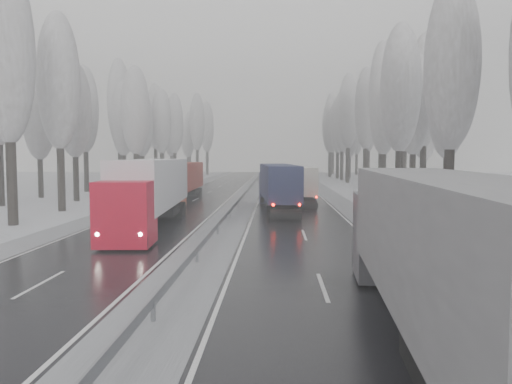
# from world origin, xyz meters

# --- Properties ---
(ground) EXTENTS (260.00, 260.00, 0.00)m
(ground) POSITION_xyz_m (0.00, 0.00, 0.00)
(ground) COLOR silver
(ground) RESTS_ON ground
(carriageway_right) EXTENTS (7.50, 200.00, 0.03)m
(carriageway_right) POSITION_xyz_m (5.25, 30.00, 0.01)
(carriageway_right) COLOR black
(carriageway_right) RESTS_ON ground
(carriageway_left) EXTENTS (7.50, 200.00, 0.03)m
(carriageway_left) POSITION_xyz_m (-5.25, 30.00, 0.01)
(carriageway_left) COLOR black
(carriageway_left) RESTS_ON ground
(median_slush) EXTENTS (3.00, 200.00, 0.04)m
(median_slush) POSITION_xyz_m (0.00, 30.00, 0.02)
(median_slush) COLOR #989A9F
(median_slush) RESTS_ON ground
(shoulder_right) EXTENTS (2.40, 200.00, 0.04)m
(shoulder_right) POSITION_xyz_m (10.20, 30.00, 0.02)
(shoulder_right) COLOR #989A9F
(shoulder_right) RESTS_ON ground
(shoulder_left) EXTENTS (2.40, 200.00, 0.04)m
(shoulder_left) POSITION_xyz_m (-10.20, 30.00, 0.02)
(shoulder_left) COLOR #989A9F
(shoulder_left) RESTS_ON ground
(median_guardrail) EXTENTS (0.12, 200.00, 0.76)m
(median_guardrail) POSITION_xyz_m (0.00, 29.99, 0.60)
(median_guardrail) COLOR slate
(median_guardrail) RESTS_ON ground
(tree_16) EXTENTS (3.60, 3.60, 16.53)m
(tree_16) POSITION_xyz_m (15.04, 15.67, 10.67)
(tree_16) COLOR black
(tree_16) RESTS_ON ground
(tree_18) EXTENTS (3.60, 3.60, 16.58)m
(tree_18) POSITION_xyz_m (14.51, 27.03, 10.70)
(tree_18) COLOR black
(tree_18) RESTS_ON ground
(tree_19) EXTENTS (3.60, 3.60, 14.57)m
(tree_19) POSITION_xyz_m (20.02, 31.03, 9.42)
(tree_19) COLOR black
(tree_19) RESTS_ON ground
(tree_20) EXTENTS (3.60, 3.60, 15.71)m
(tree_20) POSITION_xyz_m (17.90, 35.17, 10.14)
(tree_20) COLOR black
(tree_20) RESTS_ON ground
(tree_21) EXTENTS (3.60, 3.60, 18.62)m
(tree_21) POSITION_xyz_m (20.12, 39.17, 12.00)
(tree_21) COLOR black
(tree_21) RESTS_ON ground
(tree_22) EXTENTS (3.60, 3.60, 15.86)m
(tree_22) POSITION_xyz_m (17.02, 45.60, 10.24)
(tree_22) COLOR black
(tree_22) RESTS_ON ground
(tree_23) EXTENTS (3.60, 3.60, 13.55)m
(tree_23) POSITION_xyz_m (23.31, 49.60, 8.77)
(tree_23) COLOR black
(tree_23) RESTS_ON ground
(tree_24) EXTENTS (3.60, 3.60, 20.49)m
(tree_24) POSITION_xyz_m (17.90, 51.02, 13.19)
(tree_24) COLOR black
(tree_24) RESTS_ON ground
(tree_25) EXTENTS (3.60, 3.60, 19.44)m
(tree_25) POSITION_xyz_m (24.81, 55.02, 12.52)
(tree_25) COLOR black
(tree_25) RESTS_ON ground
(tree_26) EXTENTS (3.60, 3.60, 18.78)m
(tree_26) POSITION_xyz_m (17.56, 61.27, 12.10)
(tree_26) COLOR black
(tree_26) RESTS_ON ground
(tree_27) EXTENTS (3.60, 3.60, 17.62)m
(tree_27) POSITION_xyz_m (24.72, 65.27, 11.36)
(tree_27) COLOR black
(tree_27) RESTS_ON ground
(tree_28) EXTENTS (3.60, 3.60, 19.62)m
(tree_28) POSITION_xyz_m (16.34, 71.95, 12.64)
(tree_28) COLOR black
(tree_28) RESTS_ON ground
(tree_29) EXTENTS (3.60, 3.60, 18.11)m
(tree_29) POSITION_xyz_m (23.71, 75.95, 11.67)
(tree_29) COLOR black
(tree_29) RESTS_ON ground
(tree_30) EXTENTS (3.60, 3.60, 17.86)m
(tree_30) POSITION_xyz_m (16.56, 81.70, 11.52)
(tree_30) COLOR black
(tree_30) RESTS_ON ground
(tree_31) EXTENTS (3.60, 3.60, 18.58)m
(tree_31) POSITION_xyz_m (22.48, 85.70, 11.97)
(tree_31) COLOR black
(tree_31) RESTS_ON ground
(tree_32) EXTENTS (3.60, 3.60, 17.33)m
(tree_32) POSITION_xyz_m (16.63, 89.21, 11.18)
(tree_32) COLOR black
(tree_32) RESTS_ON ground
(tree_33) EXTENTS (3.60, 3.60, 14.33)m
(tree_33) POSITION_xyz_m (19.77, 93.21, 9.26)
(tree_33) COLOR black
(tree_33) RESTS_ON ground
(tree_34) EXTENTS (3.60, 3.60, 17.63)m
(tree_34) POSITION_xyz_m (15.73, 96.32, 11.37)
(tree_34) COLOR black
(tree_34) RESTS_ON ground
(tree_35) EXTENTS (3.60, 3.60, 18.25)m
(tree_35) POSITION_xyz_m (24.94, 100.32, 11.77)
(tree_35) COLOR black
(tree_35) RESTS_ON ground
(tree_36) EXTENTS (3.60, 3.60, 20.23)m
(tree_36) POSITION_xyz_m (17.04, 106.16, 13.02)
(tree_36) COLOR black
(tree_36) RESTS_ON ground
(tree_37) EXTENTS (3.60, 3.60, 16.37)m
(tree_37) POSITION_xyz_m (24.02, 110.16, 10.56)
(tree_37) COLOR black
(tree_37) RESTS_ON ground
(tree_38) EXTENTS (3.60, 3.60, 17.97)m
(tree_38) POSITION_xyz_m (18.73, 116.73, 11.59)
(tree_38) COLOR black
(tree_38) RESTS_ON ground
(tree_39) EXTENTS (3.60, 3.60, 16.19)m
(tree_39) POSITION_xyz_m (21.55, 120.73, 10.45)
(tree_39) COLOR black
(tree_39) RESTS_ON ground
(tree_56) EXTENTS (3.60, 3.60, 18.12)m
(tree_56) POSITION_xyz_m (-14.71, 15.70, 11.68)
(tree_56) COLOR black
(tree_56) RESTS_ON ground
(tree_58) EXTENTS (3.60, 3.60, 17.21)m
(tree_58) POSITION_xyz_m (-15.13, 24.57, 11.10)
(tree_58) COLOR black
(tree_58) RESTS_ON ground
(tree_60) EXTENTS (3.60, 3.60, 14.84)m
(tree_60) POSITION_xyz_m (-17.75, 34.20, 9.59)
(tree_60) COLOR black
(tree_60) RESTS_ON ground
(tree_61) EXTENTS (3.60, 3.60, 13.95)m
(tree_61) POSITION_xyz_m (-23.52, 38.20, 9.02)
(tree_61) COLOR black
(tree_61) RESTS_ON ground
(tree_62) EXTENTS (3.60, 3.60, 16.04)m
(tree_62) POSITION_xyz_m (-13.94, 43.73, 10.36)
(tree_62) COLOR black
(tree_62) RESTS_ON ground
(tree_63) EXTENTS (3.60, 3.60, 16.88)m
(tree_63) POSITION_xyz_m (-21.85, 47.73, 10.89)
(tree_63) COLOR black
(tree_63) RESTS_ON ground
(tree_64) EXTENTS (3.60, 3.60, 15.42)m
(tree_64) POSITION_xyz_m (-18.26, 52.71, 9.96)
(tree_64) COLOR black
(tree_64) RESTS_ON ground
(tree_65) EXTENTS (3.60, 3.60, 19.48)m
(tree_65) POSITION_xyz_m (-20.05, 56.71, 12.55)
(tree_65) COLOR black
(tree_65) RESTS_ON ground
(tree_66) EXTENTS (3.60, 3.60, 15.23)m
(tree_66) POSITION_xyz_m (-18.16, 62.35, 9.84)
(tree_66) COLOR black
(tree_66) RESTS_ON ground
(tree_67) EXTENTS (3.60, 3.60, 17.09)m
(tree_67) POSITION_xyz_m (-19.54, 66.35, 11.03)
(tree_67) COLOR black
(tree_67) RESTS_ON ground
(tree_68) EXTENTS (3.60, 3.60, 16.65)m
(tree_68) POSITION_xyz_m (-16.58, 69.11, 10.75)
(tree_68) COLOR black
(tree_68) RESTS_ON ground
(tree_69) EXTENTS (3.60, 3.60, 19.35)m
(tree_69) POSITION_xyz_m (-21.42, 73.11, 12.46)
(tree_69) COLOR black
(tree_69) RESTS_ON ground
(tree_70) EXTENTS (3.60, 3.60, 17.09)m
(tree_70) POSITION_xyz_m (-16.33, 79.19, 11.03)
(tree_70) COLOR black
(tree_70) RESTS_ON ground
(tree_71) EXTENTS (3.60, 3.60, 19.61)m
(tree_71) POSITION_xyz_m (-21.09, 83.19, 12.63)
(tree_71) COLOR black
(tree_71) RESTS_ON ground
(tree_72) EXTENTS (3.60, 3.60, 15.11)m
(tree_72) POSITION_xyz_m (-18.93, 88.54, 9.76)
(tree_72) COLOR black
(tree_72) RESTS_ON ground
(tree_73) EXTENTS (3.60, 3.60, 17.22)m
(tree_73) POSITION_xyz_m (-21.82, 92.54, 11.11)
(tree_73) COLOR black
(tree_73) RESTS_ON ground
(tree_74) EXTENTS (3.60, 3.60, 19.68)m
(tree_74) POSITION_xyz_m (-15.07, 99.33, 12.67)
(tree_74) COLOR black
(tree_74) RESTS_ON ground
(tree_75) EXTENTS (3.60, 3.60, 18.60)m
(tree_75) POSITION_xyz_m (-24.20, 103.33, 11.99)
(tree_75) COLOR black
(tree_75) RESTS_ON ground
(tree_76) EXTENTS (3.60, 3.60, 18.55)m
(tree_76) POSITION_xyz_m (-14.05, 108.72, 11.95)
(tree_76) COLOR black
(tree_76) RESTS_ON ground
(tree_77) EXTENTS (3.60, 3.60, 14.32)m
(tree_77) POSITION_xyz_m (-19.66, 112.72, 9.26)
(tree_77) COLOR black
(tree_77) RESTS_ON ground
(tree_78) EXTENTS (3.60, 3.60, 19.55)m
(tree_78) POSITION_xyz_m (-17.56, 115.31, 12.59)
(tree_78) COLOR black
(tree_78) RESTS_ON ground
(tree_79) EXTENTS (3.60, 3.60, 17.07)m
(tree_79) POSITION_xyz_m (-20.33, 119.31, 11.01)
(tree_79) COLOR black
(tree_79) RESTS_ON ground
(truck_grey_tarp) EXTENTS (3.78, 17.14, 4.36)m
(truck_grey_tarp) POSITION_xyz_m (7.49, -5.65, 2.55)
(truck_grey_tarp) COLOR #525156
(truck_grey_tarp) RESTS_ON ground
(truck_blue_box) EXTENTS (3.74, 15.95, 4.06)m
(truck_blue_box) POSITION_xyz_m (3.65, 24.98, 2.37)
(truck_blue_box) COLOR #1D1E49
(truck_blue_box) RESTS_ON ground
(truck_cream_box) EXTENTS (3.61, 14.68, 3.74)m
(truck_cream_box) POSITION_xyz_m (5.47, 32.91, 2.18)
(truck_cream_box) COLOR #B9B3A4
(truck_cream_box) RESTS_ON ground
(box_truck_distant) EXTENTS (2.89, 8.30, 3.06)m
(box_truck_distant) POSITION_xyz_m (4.19, 81.57, 1.56)
(box_truck_distant) COLOR silver
(box_truck_distant) RESTS_ON ground
(truck_red_white) EXTENTS (3.83, 17.90, 4.56)m
(truck_red_white) POSITION_xyz_m (-4.67, 14.18, 2.66)
(truck_red_white) COLOR red
(truck_red_white) RESTS_ON ground
(truck_red_red) EXTENTS (2.90, 15.93, 4.07)m
(truck_red_red) POSITION_xyz_m (-6.31, 34.02, 2.37)
(truck_red_red) COLOR #AB2609
(truck_red_red) RESTS_ON ground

